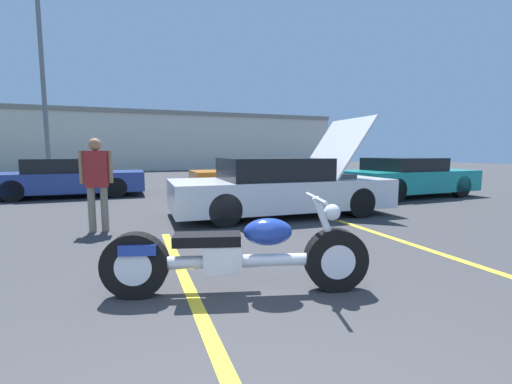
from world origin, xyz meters
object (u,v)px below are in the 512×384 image
show_car_hood_open (281,187)px  parked_car_left_row (69,179)px  parked_car_right_row (406,178)px  spectator_midground (97,177)px  light_pole (45,78)px  parked_car_mid_row (250,175)px  motorcycle (237,255)px

show_car_hood_open → parked_car_left_row: (-4.82, 5.01, -0.05)m
parked_car_right_row → spectator_midground: size_ratio=2.70×
light_pole → parked_car_right_row: size_ratio=1.90×
parked_car_mid_row → parked_car_left_row: bearing=-179.0°
spectator_midground → show_car_hood_open: bearing=6.1°
parked_car_left_row → spectator_midground: bearing=-77.7°
light_pole → show_car_hood_open: 12.69m
motorcycle → parked_car_mid_row: 9.33m
parked_car_left_row → parked_car_right_row: 10.34m
parked_car_left_row → spectator_midground: 5.55m
motorcycle → parked_car_mid_row: size_ratio=0.58×
light_pole → parked_car_left_row: light_pole is taller
light_pole → spectator_midground: size_ratio=5.13×
parked_car_right_row → parked_car_mid_row: bearing=134.3°
parked_car_mid_row → show_car_hood_open: bearing=-101.5°
spectator_midground → light_pole: bearing=104.1°
show_car_hood_open → parked_car_right_row: (4.92, 1.54, -0.03)m
motorcycle → show_car_hood_open: bearing=75.3°
parked_car_right_row → spectator_midground: bearing=-170.4°
motorcycle → spectator_midground: size_ratio=1.56×
parked_car_right_row → light_pole: bearing=138.8°
parked_car_right_row → show_car_hood_open: bearing=-165.7°
motorcycle → parked_car_mid_row: bearing=85.3°
motorcycle → parked_car_left_row: parked_car_left_row is taller
light_pole → parked_car_right_row: (11.21, -8.78, -3.89)m
motorcycle → parked_car_right_row: size_ratio=0.58×
light_pole → spectator_midground: bearing=-75.9°
show_car_hood_open → parked_car_mid_row: (1.07, 5.08, -0.06)m
show_car_hood_open → parked_car_right_row: size_ratio=1.10×
parked_car_mid_row → motorcycle: bearing=-109.7°
show_car_hood_open → spectator_midground: show_car_hood_open is taller
parked_car_mid_row → parked_car_right_row: 5.23m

